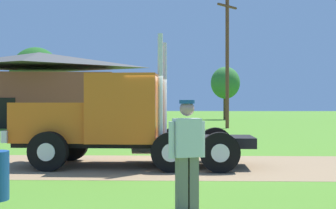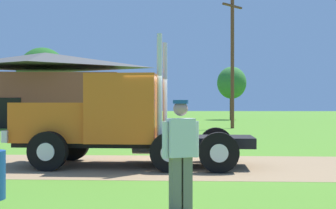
{
  "view_description": "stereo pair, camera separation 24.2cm",
  "coord_description": "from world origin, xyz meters",
  "px_view_note": "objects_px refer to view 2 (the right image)",
  "views": [
    {
      "loc": [
        0.27,
        -13.07,
        1.76
      ],
      "look_at": [
        -0.18,
        0.26,
        1.74
      ],
      "focal_mm": 49.33,
      "sensor_mm": 36.0,
      "label": 1
    },
    {
      "loc": [
        0.52,
        -13.06,
        1.76
      ],
      "look_at": [
        -0.18,
        0.26,
        1.74
      ],
      "focal_mm": 49.33,
      "sensor_mm": 36.0,
      "label": 2
    }
  ],
  "objects_px": {
    "truck_foreground_white": "(112,122)",
    "shed_building": "(45,91)",
    "visitor_walking_mid": "(181,150)",
    "utility_pole_near": "(232,59)"
  },
  "relations": [
    {
      "from": "truck_foreground_white",
      "to": "visitor_walking_mid",
      "type": "height_order",
      "value": "truck_foreground_white"
    },
    {
      "from": "visitor_walking_mid",
      "to": "utility_pole_near",
      "type": "bearing_deg",
      "value": 83.16
    },
    {
      "from": "visitor_walking_mid",
      "to": "shed_building",
      "type": "xyz_separation_m",
      "value": [
        -11.52,
        28.65,
        1.82
      ]
    },
    {
      "from": "shed_building",
      "to": "truck_foreground_white",
      "type": "bearing_deg",
      "value": -67.87
    },
    {
      "from": "truck_foreground_white",
      "to": "shed_building",
      "type": "height_order",
      "value": "shed_building"
    },
    {
      "from": "visitor_walking_mid",
      "to": "shed_building",
      "type": "distance_m",
      "value": 30.93
    },
    {
      "from": "visitor_walking_mid",
      "to": "utility_pole_near",
      "type": "relative_size",
      "value": 0.19
    },
    {
      "from": "visitor_walking_mid",
      "to": "shed_building",
      "type": "relative_size",
      "value": 0.14
    },
    {
      "from": "shed_building",
      "to": "visitor_walking_mid",
      "type": "bearing_deg",
      "value": -68.11
    },
    {
      "from": "truck_foreground_white",
      "to": "utility_pole_near",
      "type": "height_order",
      "value": "utility_pole_near"
    }
  ]
}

